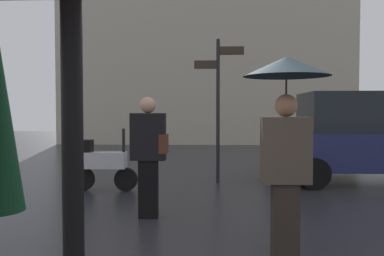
{
  "coord_description": "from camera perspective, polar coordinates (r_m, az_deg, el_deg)",
  "views": [
    {
      "loc": [
        0.22,
        -2.68,
        1.56
      ],
      "look_at": [
        -0.07,
        4.12,
        1.29
      ],
      "focal_mm": 38.08,
      "sensor_mm": 36.0,
      "label": 1
    }
  ],
  "objects": [
    {
      "name": "parked_scooter",
      "position": [
        8.25,
        -12.48,
        -4.81
      ],
      "size": [
        1.32,
        0.32,
        1.23
      ],
      "rotation": [
        0.0,
        0.0,
        0.37
      ],
      "color": "black",
      "rests_on": "ground"
    },
    {
      "name": "building_block",
      "position": [
        21.15,
        1.87,
        14.71
      ],
      "size": [
        14.33,
        2.77,
        12.25
      ],
      "primitive_type": "cube",
      "color": "#B2A893",
      "rests_on": "ground"
    },
    {
      "name": "pedestrian_with_umbrella",
      "position": [
        4.23,
        13.03,
        2.08
      ],
      "size": [
        0.88,
        0.88,
        2.12
      ],
      "rotation": [
        0.0,
        0.0,
        4.49
      ],
      "color": "#2A241E",
      "rests_on": "ground"
    },
    {
      "name": "street_signpost",
      "position": [
        8.92,
        3.69,
        4.43
      ],
      "size": [
        1.08,
        0.08,
        3.14
      ],
      "color": "black",
      "rests_on": "ground"
    },
    {
      "name": "pedestrian_with_bag",
      "position": [
        6.02,
        -6.03,
        -3.03
      ],
      "size": [
        0.54,
        0.24,
        1.78
      ],
      "rotation": [
        0.0,
        0.0,
        3.53
      ],
      "color": "black",
      "rests_on": "ground"
    },
    {
      "name": "parked_car_left",
      "position": [
        9.79,
        23.0,
        -1.23
      ],
      "size": [
        4.31,
        2.03,
        1.99
      ],
      "rotation": [
        0.0,
        0.0,
        0.02
      ],
      "color": "#1E234C",
      "rests_on": "ground"
    }
  ]
}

